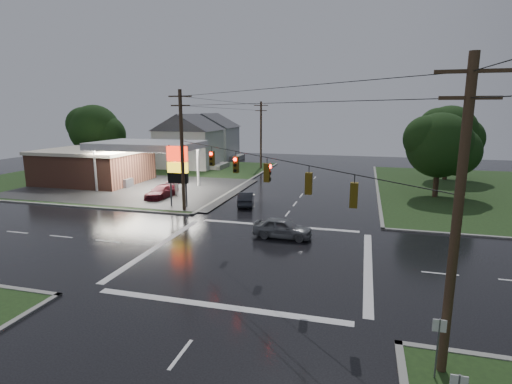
% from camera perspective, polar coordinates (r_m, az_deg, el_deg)
% --- Properties ---
extents(ground, '(120.00, 120.00, 0.00)m').
position_cam_1_polar(ground, '(26.08, -0.04, -9.07)').
color(ground, black).
rests_on(ground, ground).
extents(grass_nw, '(36.00, 36.00, 0.08)m').
position_cam_1_polar(grass_nw, '(59.91, -17.79, 2.29)').
color(grass_nw, '#1E3316').
rests_on(grass_nw, ground).
extents(gas_station, '(26.20, 18.00, 5.60)m').
position_cam_1_polar(gas_station, '(54.26, -21.26, 3.80)').
color(gas_station, '#2D2D2D').
rests_on(gas_station, ground).
extents(pylon_sign, '(2.00, 0.35, 6.00)m').
position_cam_1_polar(pylon_sign, '(38.36, -11.14, 3.63)').
color(pylon_sign, '#59595E').
rests_on(pylon_sign, ground).
extents(utility_pole_nw, '(2.20, 0.32, 11.00)m').
position_cam_1_polar(utility_pole_nw, '(36.84, -10.53, 6.00)').
color(utility_pole_nw, '#382619').
rests_on(utility_pole_nw, ground).
extents(utility_pole_se, '(2.20, 0.32, 11.00)m').
position_cam_1_polar(utility_pole_se, '(14.79, 26.79, -3.36)').
color(utility_pole_se, '#382619').
rests_on(utility_pole_se, ground).
extents(utility_pole_n, '(2.20, 0.32, 10.50)m').
position_cam_1_polar(utility_pole_n, '(63.67, 0.71, 8.28)').
color(utility_pole_n, '#382619').
rests_on(utility_pole_n, ground).
extents(traffic_signals, '(26.87, 26.87, 1.47)m').
position_cam_1_polar(traffic_signals, '(24.53, -0.01, 5.22)').
color(traffic_signals, black).
rests_on(traffic_signals, ground).
extents(house_near, '(11.05, 8.48, 8.60)m').
position_cam_1_polar(house_near, '(65.70, -9.53, 7.30)').
color(house_near, silver).
rests_on(house_near, ground).
extents(house_far, '(11.05, 8.48, 8.60)m').
position_cam_1_polar(house_far, '(77.10, -6.47, 8.01)').
color(house_far, silver).
rests_on(house_far, ground).
extents(tree_nw_behind, '(8.93, 7.60, 10.00)m').
position_cam_1_polar(tree_nw_behind, '(67.05, -21.95, 8.23)').
color(tree_nw_behind, black).
rests_on(tree_nw_behind, ground).
extents(tree_ne_near, '(7.99, 6.80, 8.98)m').
position_cam_1_polar(tree_ne_near, '(46.32, 24.90, 6.05)').
color(tree_ne_near, black).
rests_on(tree_ne_near, ground).
extents(tree_ne_far, '(8.46, 7.20, 9.80)m').
position_cam_1_polar(tree_ne_far, '(58.60, 25.98, 7.52)').
color(tree_ne_far, black).
rests_on(tree_ne_far, ground).
extents(car_north, '(2.36, 4.33, 1.35)m').
position_cam_1_polar(car_north, '(39.20, -1.47, -0.94)').
color(car_north, '#202328').
rests_on(car_north, ground).
extents(car_crossing, '(4.41, 1.94, 1.48)m').
position_cam_1_polar(car_crossing, '(29.43, 3.82, -5.13)').
color(car_crossing, slate).
rests_on(car_crossing, ground).
extents(car_pump, '(2.32, 4.81, 1.35)m').
position_cam_1_polar(car_pump, '(43.68, -13.33, 0.06)').
color(car_pump, '#58141E').
rests_on(car_pump, ground).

